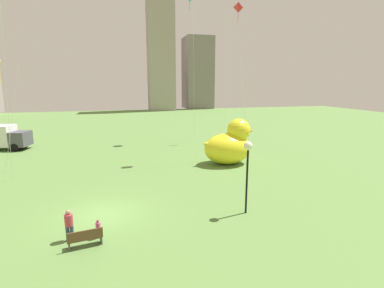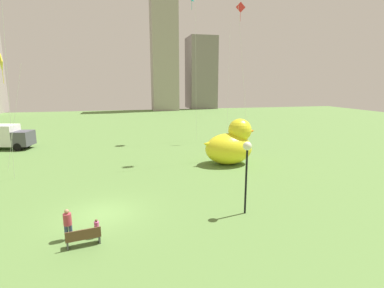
{
  "view_description": "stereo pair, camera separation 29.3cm",
  "coord_description": "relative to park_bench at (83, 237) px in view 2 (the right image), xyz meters",
  "views": [
    {
      "loc": [
        1.04,
        -16.95,
        7.58
      ],
      "look_at": [
        6.11,
        2.69,
        3.4
      ],
      "focal_mm": 27.6,
      "sensor_mm": 36.0,
      "label": 1
    },
    {
      "loc": [
        1.32,
        -17.02,
        7.58
      ],
      "look_at": [
        6.11,
        2.69,
        3.4
      ],
      "focal_mm": 27.6,
      "sensor_mm": 36.0,
      "label": 2
    }
  ],
  "objects": [
    {
      "name": "lamppost",
      "position": [
        8.9,
        1.58,
        2.97
      ],
      "size": [
        0.51,
        0.51,
        4.34
      ],
      "color": "black",
      "rests_on": "ground"
    },
    {
      "name": "park_bench",
      "position": [
        0.0,
        0.0,
        0.0
      ],
      "size": [
        1.64,
        0.71,
        0.9
      ],
      "color": "brown",
      "rests_on": "ground"
    },
    {
      "name": "person_child",
      "position": [
        0.56,
        0.72,
        0.07
      ],
      "size": [
        0.24,
        0.24,
        0.98
      ],
      "color": "silver",
      "rests_on": "ground"
    },
    {
      "name": "city_skyline",
      "position": [
        -6.86,
        73.0,
        13.59
      ],
      "size": [
        69.66,
        14.3,
        36.22
      ],
      "color": "#9E938C",
      "rests_on": "ground"
    },
    {
      "name": "kite_yellow",
      "position": [
        -6.96,
        13.4,
        8.4
      ],
      "size": [
        2.14,
        1.76,
        9.87
      ],
      "color": "silver",
      "rests_on": "ground"
    },
    {
      "name": "ground_plane",
      "position": [
        0.66,
        3.44,
        -0.47
      ],
      "size": [
        140.0,
        140.0,
        0.0
      ],
      "primitive_type": "plane",
      "color": "#5A803F"
    },
    {
      "name": "person_adult",
      "position": [
        -0.79,
        0.81,
        0.41
      ],
      "size": [
        0.39,
        0.39,
        1.6
      ],
      "color": "#38476B",
      "rests_on": "ground"
    },
    {
      "name": "giant_inflatable_duck",
      "position": [
        12.0,
        12.18,
        1.37
      ],
      "size": [
        5.21,
        3.34,
        4.32
      ],
      "color": "yellow",
      "rests_on": "ground"
    },
    {
      "name": "kite_red",
      "position": [
        17.14,
        23.6,
        15.43
      ],
      "size": [
        2.34,
        2.39,
        17.58
      ],
      "color": "silver",
      "rests_on": "ground"
    },
    {
      "name": "box_truck",
      "position": [
        -11.49,
        24.56,
        0.98
      ],
      "size": [
        6.5,
        3.66,
        2.85
      ],
      "color": "white",
      "rests_on": "ground"
    }
  ]
}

